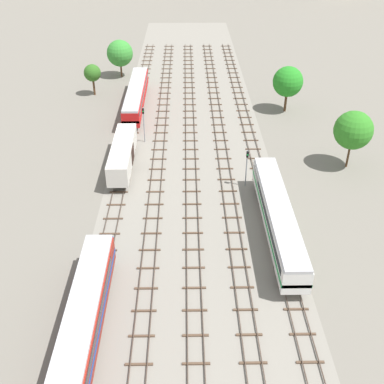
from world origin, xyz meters
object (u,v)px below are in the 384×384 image
Objects in this scene: freight_boxcar_far_left_mid at (123,153)px; signal_post_mid at (144,121)px; passenger_coach_centre_right_near at (278,215)px; passenger_coach_far_left_midfar at (136,95)px; diesel_railcar_far_left_nearest at (83,320)px; signal_post_nearest at (247,164)px.

freight_boxcar_far_left_mid is 8.97m from signal_post_mid.
passenger_coach_centre_right_near and passenger_coach_far_left_midfar have the same top height.
signal_post_mid is (2.41, 8.55, 1.19)m from freight_boxcar_far_left_mid.
passenger_coach_centre_right_near is at bearing -38.74° from freight_boxcar_far_left_mid.
diesel_railcar_far_left_nearest reaches higher than freight_boxcar_far_left_mid.
diesel_railcar_far_left_nearest and passenger_coach_centre_right_near have the same top height.
passenger_coach_far_left_midfar is 13.87m from signal_post_mid.
passenger_coach_far_left_midfar is at bearing 117.18° from passenger_coach_centre_right_near.
diesel_railcar_far_left_nearest is at bearing -123.37° from signal_post_nearest.
passenger_coach_centre_right_near is at bearing -77.05° from signal_post_nearest.
diesel_railcar_far_left_nearest is at bearing -93.53° from signal_post_mid.
signal_post_mid is at bearing 74.24° from freight_boxcar_far_left_mid.
signal_post_nearest reaches higher than passenger_coach_far_left_midfar.
signal_post_mid is (2.42, 39.28, 1.05)m from diesel_railcar_far_left_nearest.
signal_post_mid reaches higher than diesel_railcar_far_left_nearest.
signal_post_mid is (-14.52, 13.56, 0.21)m from signal_post_nearest.
freight_boxcar_far_left_mid is 0.64× the size of passenger_coach_far_left_midfar.
freight_boxcar_far_left_mid is 2.59× the size of signal_post_nearest.
signal_post_mid reaches higher than passenger_coach_far_left_midfar.
passenger_coach_centre_right_near is 24.81m from freight_boxcar_far_left_mid.
freight_boxcar_far_left_mid is 17.69m from signal_post_nearest.
signal_post_nearest is at bearing -16.47° from freight_boxcar_far_left_mid.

